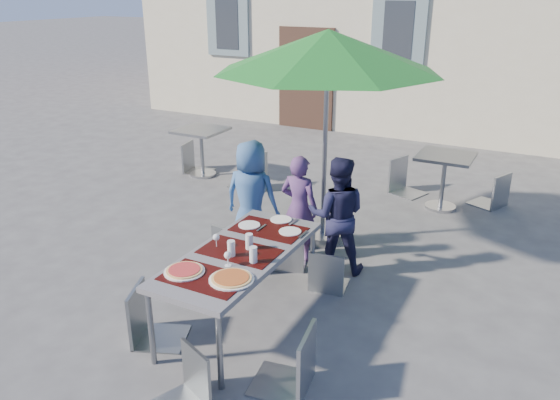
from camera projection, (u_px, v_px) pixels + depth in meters
The scene contains 22 objects.
ground at pixel (167, 310), 5.39m from camera, with size 90.00×90.00×0.00m, color #47474A.
dining_table at pixel (240, 257), 4.95m from camera, with size 0.80×1.85×0.76m.
pizza_near_left at pixel (184, 271), 4.56m from camera, with size 0.34×0.34×0.03m.
pizza_near_right at pixel (231, 279), 4.44m from camera, with size 0.37×0.37×0.03m.
glassware at pixel (240, 248), 4.82m from camera, with size 0.52×0.43×0.15m.
place_settings at pixel (274, 225), 5.45m from camera, with size 0.69×0.49×0.01m.
child_0 at pixel (251, 197), 6.42m from camera, with size 0.66×0.43×1.36m, color #355B92.
child_1 at pixel (299, 208), 6.24m from camera, with size 0.46×0.30×1.25m, color #533369.
child_2 at pixel (337, 215), 5.95m from camera, with size 0.64×0.37×1.32m, color #191A39.
chair_0 at pixel (232, 222), 6.01m from camera, with size 0.50×0.50×0.97m.
chair_1 at pixel (285, 220), 6.01m from camera, with size 0.57×0.57×1.00m.
chair_2 at pixel (329, 248), 5.59m from camera, with size 0.43×0.43×0.85m.
chair_3 at pixel (146, 283), 4.76m from camera, with size 0.57×0.57×0.98m.
chair_4 at pixel (294, 324), 4.14m from camera, with size 0.51×0.51×1.01m.
chair_5 at pixel (184, 349), 4.02m from camera, with size 0.49×0.49×0.85m.
patio_umbrella at pixel (328, 53), 6.07m from camera, with size 2.62×2.62×2.56m.
cafe_table_0 at pixel (201, 143), 9.08m from camera, with size 0.75×0.75×0.80m.
bg_chair_l_0 at pixel (192, 140), 9.28m from camera, with size 0.50×0.50×0.97m.
bg_chair_r_0 at pixel (252, 150), 8.50m from camera, with size 0.52×0.51×1.06m.
cafe_table_1 at pixel (444, 171), 7.70m from camera, with size 0.75×0.75×0.80m.
bg_chair_l_1 at pixel (405, 155), 8.32m from camera, with size 0.58×0.58×1.01m.
bg_chair_r_1 at pixel (498, 170), 7.76m from camera, with size 0.57×0.56×0.96m.
Camera 1 is at (3.14, -3.58, 2.98)m, focal length 35.00 mm.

